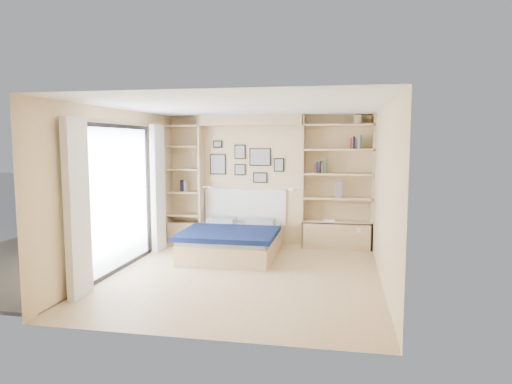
# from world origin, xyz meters

# --- Properties ---
(ground) EXTENTS (4.50, 4.50, 0.00)m
(ground) POSITION_xyz_m (0.00, 0.00, 0.00)
(ground) COLOR tan
(ground) RESTS_ON ground
(room_shell) EXTENTS (4.50, 4.50, 4.50)m
(room_shell) POSITION_xyz_m (-0.39, 1.52, 1.08)
(room_shell) COLOR beige
(room_shell) RESTS_ON ground
(bed) EXTENTS (1.61, 2.04, 1.07)m
(bed) POSITION_xyz_m (-0.45, 1.19, 0.27)
(bed) COLOR tan
(bed) RESTS_ON ground
(photo_gallery) EXTENTS (1.48, 0.02, 0.82)m
(photo_gallery) POSITION_xyz_m (-0.45, 2.22, 1.60)
(photo_gallery) COLOR black
(photo_gallery) RESTS_ON ground
(reading_lamps) EXTENTS (1.92, 0.12, 0.15)m
(reading_lamps) POSITION_xyz_m (-0.30, 2.00, 1.10)
(reading_lamps) COLOR silver
(reading_lamps) RESTS_ON ground
(shelf_decor) EXTENTS (3.48, 0.23, 2.03)m
(shelf_decor) POSITION_xyz_m (1.08, 2.07, 1.68)
(shelf_decor) COLOR #A51E1E
(shelf_decor) RESTS_ON ground
(deck) EXTENTS (3.20, 4.00, 0.05)m
(deck) POSITION_xyz_m (-3.60, 0.00, 0.00)
(deck) COLOR brown
(deck) RESTS_ON ground
(deck_chair) EXTENTS (0.60, 0.83, 0.75)m
(deck_chair) POSITION_xyz_m (-3.49, 0.86, 0.36)
(deck_chair) COLOR tan
(deck_chair) RESTS_ON ground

